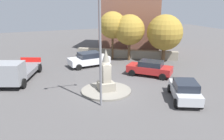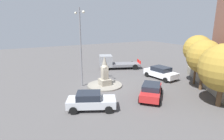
{
  "view_description": "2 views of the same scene",
  "coord_description": "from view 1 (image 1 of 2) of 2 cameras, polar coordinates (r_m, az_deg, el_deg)",
  "views": [
    {
      "loc": [
        6.14,
        16.97,
        7.25
      ],
      "look_at": [
        -0.29,
        0.56,
        1.94
      ],
      "focal_mm": 38.45,
      "sensor_mm": 36.0,
      "label": 1
    },
    {
      "loc": [
        -18.24,
        8.87,
        7.14
      ],
      "look_at": [
        -0.01,
        -0.95,
        1.78
      ],
      "focal_mm": 29.5,
      "sensor_mm": 36.0,
      "label": 2
    }
  ],
  "objects": [
    {
      "name": "tree_far_corner",
      "position": [
        28.89,
        0.12,
        10.62
      ],
      "size": [
        3.2,
        3.2,
        5.77
      ],
      "color": "brown",
      "rests_on": "ground"
    },
    {
      "name": "car_white_parked_left",
      "position": [
        26.49,
        -5.48,
        2.61
      ],
      "size": [
        4.64,
        2.51,
        1.56
      ],
      "color": "silver",
      "rests_on": "ground"
    },
    {
      "name": "tree_mid_cluster",
      "position": [
        28.63,
        4.17,
        9.49
      ],
      "size": [
        3.59,
        3.59,
        5.46
      ],
      "color": "brown",
      "rests_on": "ground"
    },
    {
      "name": "stone_boundary_wall",
      "position": [
        30.21,
        3.46,
        3.86
      ],
      "size": [
        10.95,
        7.4,
        1.04
      ],
      "primitive_type": "cube",
      "rotation": [
        0.0,
        0.0,
        5.71
      ],
      "color": "gray",
      "rests_on": "ground"
    },
    {
      "name": "ground_plane",
      "position": [
        19.45,
        -1.4,
        -5.13
      ],
      "size": [
        80.0,
        80.0,
        0.0
      ],
      "primitive_type": "plane",
      "color": "#4F4C4C"
    },
    {
      "name": "truck_grey_approaching",
      "position": [
        22.66,
        -22.01,
        -0.46
      ],
      "size": [
        4.38,
        6.71,
        2.17
      ],
      "color": "gray",
      "rests_on": "ground"
    },
    {
      "name": "traffic_island",
      "position": [
        19.42,
        -1.4,
        -4.93
      ],
      "size": [
        4.02,
        4.02,
        0.15
      ],
      "primitive_type": "cylinder",
      "color": "gray",
      "rests_on": "ground"
    },
    {
      "name": "tree_near_wall",
      "position": [
        28.43,
        12.44,
        8.69
      ],
      "size": [
        4.1,
        4.1,
        5.51
      ],
      "color": "brown",
      "rests_on": "ground"
    },
    {
      "name": "corner_building",
      "position": [
        34.58,
        4.82,
        13.05
      ],
      "size": [
        10.59,
        10.36,
        10.09
      ],
      "primitive_type": "cube",
      "rotation": [
        0.0,
        0.0,
        5.71
      ],
      "color": "brown",
      "rests_on": "ground"
    },
    {
      "name": "monument",
      "position": [
        18.94,
        -1.43,
        -0.98
      ],
      "size": [
        1.19,
        1.19,
        3.35
      ],
      "color": "gray",
      "rests_on": "traffic_island"
    },
    {
      "name": "car_red_passing",
      "position": [
        23.41,
        8.99,
        0.49
      ],
      "size": [
        4.2,
        4.23,
        1.47
      ],
      "color": "#B22323",
      "rests_on": "ground"
    },
    {
      "name": "streetlamp",
      "position": [
        15.61,
        -2.86,
        9.03
      ],
      "size": [
        2.8,
        0.28,
        8.67
      ],
      "color": "slate",
      "rests_on": "ground"
    },
    {
      "name": "car_silver_far_side",
      "position": [
        18.41,
        16.94,
        -4.6
      ],
      "size": [
        3.27,
        4.39,
        1.5
      ],
      "color": "#B7BABF",
      "rests_on": "ground"
    }
  ]
}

